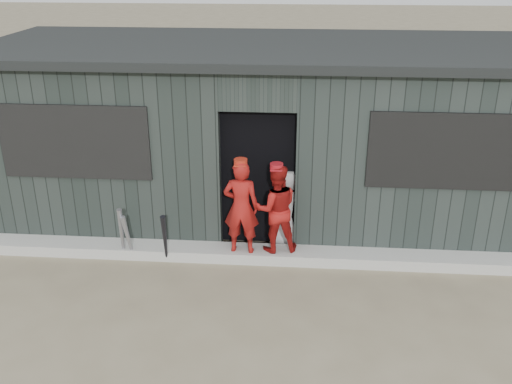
# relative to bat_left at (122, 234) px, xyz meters

# --- Properties ---
(ground) EXTENTS (80.00, 80.00, 0.00)m
(ground) POSITION_rel_bat_left_xyz_m (1.78, -1.67, -0.39)
(ground) COLOR #73674F
(ground) RESTS_ON ground
(curb) EXTENTS (8.00, 0.36, 0.15)m
(curb) POSITION_rel_bat_left_xyz_m (1.78, 0.15, -0.31)
(curb) COLOR #AAAAA5
(curb) RESTS_ON ground
(bat_left) EXTENTS (0.12, 0.20, 0.78)m
(bat_left) POSITION_rel_bat_left_xyz_m (0.00, 0.00, 0.00)
(bat_left) COLOR gray
(bat_left) RESTS_ON ground
(bat_mid) EXTENTS (0.14, 0.22, 0.69)m
(bat_mid) POSITION_rel_bat_left_xyz_m (0.09, -0.02, -0.04)
(bat_mid) COLOR gray
(bat_mid) RESTS_ON ground
(bat_right) EXTENTS (0.12, 0.31, 0.79)m
(bat_right) POSITION_rel_bat_left_xyz_m (0.61, -0.11, 0.00)
(bat_right) COLOR black
(bat_right) RESTS_ON ground
(player_red_left) EXTENTS (0.48, 0.33, 1.28)m
(player_red_left) POSITION_rel_bat_left_xyz_m (1.59, 0.11, 0.40)
(player_red_left) COLOR maroon
(player_red_left) RESTS_ON curb
(player_red_right) EXTENTS (0.66, 0.56, 1.21)m
(player_red_right) POSITION_rel_bat_left_xyz_m (2.04, 0.18, 0.36)
(player_red_right) COLOR maroon
(player_red_right) RESTS_ON curb
(player_grey_back) EXTENTS (0.67, 0.53, 1.18)m
(player_grey_back) POSITION_rel_bat_left_xyz_m (2.19, 0.58, 0.20)
(player_grey_back) COLOR #B2B2B2
(player_grey_back) RESTS_ON ground
(dugout) EXTENTS (8.30, 3.30, 2.62)m
(dugout) POSITION_rel_bat_left_xyz_m (1.78, 1.84, 0.90)
(dugout) COLOR black
(dugout) RESTS_ON ground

